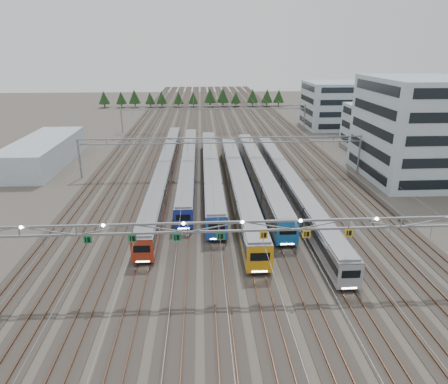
{
  "coord_description": "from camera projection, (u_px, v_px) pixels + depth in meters",
  "views": [
    {
      "loc": [
        -4.01,
        -37.12,
        24.7
      ],
      "look_at": [
        -0.68,
        20.75,
        3.5
      ],
      "focal_mm": 32.0,
      "sensor_mm": 36.0,
      "label": 1
    }
  ],
  "objects": [
    {
      "name": "train_c",
      "position": [
        211.0,
        170.0,
        77.52
      ],
      "size": [
        2.95,
        54.21,
        3.85
      ],
      "color": "black",
      "rests_on": "ground"
    },
    {
      "name": "train_f",
      "position": [
        289.0,
        184.0,
        70.07
      ],
      "size": [
        2.72,
        60.93,
        3.54
      ],
      "color": "black",
      "rests_on": "ground"
    },
    {
      "name": "west_shed",
      "position": [
        43.0,
        152.0,
        87.82
      ],
      "size": [
        10.0,
        30.0,
        5.57
      ],
      "primitive_type": "cube",
      "color": "#9EB1BD",
      "rests_on": "ground"
    },
    {
      "name": "train_d",
      "position": [
        238.0,
        182.0,
        70.04
      ],
      "size": [
        3.03,
        54.6,
        3.95
      ],
      "color": "black",
      "rests_on": "ground"
    },
    {
      "name": "train_b",
      "position": [
        189.0,
        164.0,
        81.72
      ],
      "size": [
        2.7,
        56.4,
        3.51
      ],
      "color": "black",
      "rests_on": "ground"
    },
    {
      "name": "depot_bldg_mid",
      "position": [
        378.0,
        127.0,
        101.07
      ],
      "size": [
        14.0,
        16.0,
        10.76
      ],
      "primitive_type": "cube",
      "color": "#9EB1BD",
      "rests_on": "ground"
    },
    {
      "name": "train_e",
      "position": [
        259.0,
        173.0,
        75.66
      ],
      "size": [
        2.97,
        53.18,
        3.87
      ],
      "color": "black",
      "rests_on": "ground"
    },
    {
      "name": "train_a",
      "position": [
        165.0,
        169.0,
        78.72
      ],
      "size": [
        2.71,
        68.3,
        3.52
      ],
      "color": "black",
      "rests_on": "ground"
    },
    {
      "name": "gantry_near",
      "position": [
        242.0,
        229.0,
        40.96
      ],
      "size": [
        56.36,
        0.61,
        8.08
      ],
      "color": "gray",
      "rests_on": "ground"
    },
    {
      "name": "depot_bldg_south",
      "position": [
        417.0,
        129.0,
        76.97
      ],
      "size": [
        18.0,
        22.0,
        19.34
      ],
      "primitive_type": "cube",
      "color": "#9EB1BD",
      "rests_on": "ground"
    },
    {
      "name": "track_bed",
      "position": [
        213.0,
        118.0,
        136.76
      ],
      "size": [
        54.0,
        260.0,
        5.42
      ],
      "color": "#2D2823",
      "rests_on": "ground"
    },
    {
      "name": "treeline",
      "position": [
        193.0,
        97.0,
        171.45
      ],
      "size": [
        81.2,
        5.6,
        7.02
      ],
      "color": "#332114",
      "rests_on": "ground"
    },
    {
      "name": "depot_bldg_north",
      "position": [
        341.0,
        105.0,
        127.31
      ],
      "size": [
        22.0,
        18.0,
        14.22
      ],
      "primitive_type": "cube",
      "color": "#9EB1BD",
      "rests_on": "ground"
    },
    {
      "name": "ground",
      "position": [
        241.0,
        287.0,
        43.51
      ],
      "size": [
        400.0,
        400.0,
        0.0
      ],
      "primitive_type": "plane",
      "color": "#47423A",
      "rests_on": "ground"
    },
    {
      "name": "gantry_far",
      "position": [
        214.0,
        111.0,
        121.01
      ],
      "size": [
        56.36,
        0.36,
        8.0
      ],
      "color": "gray",
      "rests_on": "ground"
    },
    {
      "name": "gantry_mid",
      "position": [
        222.0,
        145.0,
        78.82
      ],
      "size": [
        56.36,
        0.36,
        8.0
      ],
      "color": "gray",
      "rests_on": "ground"
    }
  ]
}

